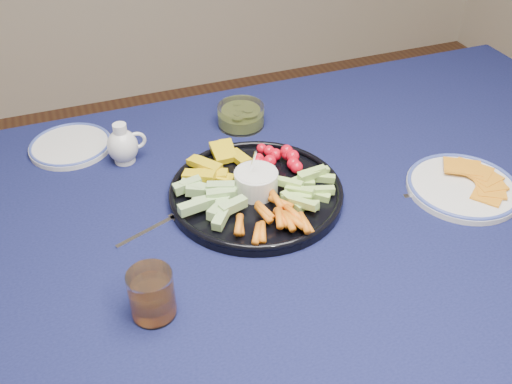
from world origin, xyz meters
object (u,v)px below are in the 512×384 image
object	(u,v)px
pickle_bowl	(241,117)
juice_tumbler	(152,297)
side_plate_extra	(71,145)
cheese_plate	(463,185)
dining_table	(300,258)
creamer_pitcher	(123,145)
crudite_platter	(255,190)

from	to	relation	value
pickle_bowl	juice_tumbler	distance (m)	0.56
juice_tumbler	side_plate_extra	size ratio (longest dim) A/B	0.47
cheese_plate	juice_tumbler	xyz separation A→B (m)	(-0.63, -0.09, 0.02)
juice_tumbler	side_plate_extra	world-z (taller)	juice_tumbler
dining_table	pickle_bowl	world-z (taller)	pickle_bowl
pickle_bowl	side_plate_extra	xyz separation A→B (m)	(-0.37, 0.04, -0.01)
creamer_pitcher	juice_tumbler	distance (m)	0.42
creamer_pitcher	juice_tumbler	xyz separation A→B (m)	(-0.03, -0.42, -0.00)
cheese_plate	side_plate_extra	distance (m)	0.81
dining_table	pickle_bowl	xyz separation A→B (m)	(0.01, 0.36, 0.11)
dining_table	cheese_plate	xyz separation A→B (m)	(0.33, -0.02, 0.10)
cheese_plate	juice_tumbler	bearing A→B (deg)	-171.96
crudite_platter	creamer_pitcher	world-z (taller)	crudite_platter
pickle_bowl	cheese_plate	bearing A→B (deg)	-49.98
creamer_pitcher	pickle_bowl	xyz separation A→B (m)	(0.27, 0.05, -0.02)
pickle_bowl	side_plate_extra	bearing A→B (deg)	173.96
creamer_pitcher	side_plate_extra	world-z (taller)	creamer_pitcher
creamer_pitcher	side_plate_extra	xyz separation A→B (m)	(-0.10, 0.09, -0.03)
dining_table	juice_tumbler	distance (m)	0.34
creamer_pitcher	pickle_bowl	distance (m)	0.28
pickle_bowl	cheese_plate	world-z (taller)	pickle_bowl
crudite_platter	creamer_pitcher	bearing A→B (deg)	134.42
dining_table	crudite_platter	distance (m)	0.15
dining_table	cheese_plate	distance (m)	0.35
dining_table	pickle_bowl	bearing A→B (deg)	88.23
pickle_bowl	juice_tumbler	size ratio (longest dim) A/B	1.30
dining_table	side_plate_extra	distance (m)	0.55
pickle_bowl	creamer_pitcher	bearing A→B (deg)	-169.70
pickle_bowl	side_plate_extra	distance (m)	0.38
cheese_plate	side_plate_extra	bearing A→B (deg)	148.76
crudite_platter	juice_tumbler	size ratio (longest dim) A/B	4.10
crudite_platter	cheese_plate	distance (m)	0.40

